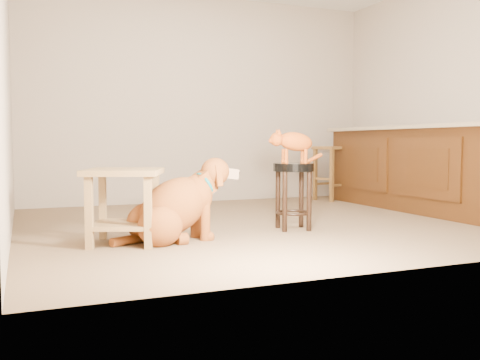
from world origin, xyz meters
name	(u,v)px	position (x,y,z in m)	size (l,w,h in m)	color
floor	(270,223)	(0.00, 0.00, 0.00)	(4.50, 4.00, 0.01)	brown
room_shell	(271,42)	(0.00, 0.00, 1.68)	(4.54, 4.04, 2.62)	#A79886
cabinet_run	(415,171)	(1.94, 0.30, 0.44)	(0.70, 2.56, 0.94)	#44250C
padded_stool	(293,182)	(0.02, -0.43, 0.41)	(0.35, 0.35, 0.58)	black
wood_stool	(332,172)	(1.59, 1.48, 0.37)	(0.46, 0.46, 0.71)	brown
side_table	(124,195)	(-1.46, -0.55, 0.37)	(0.69, 0.69, 0.56)	olive
golden_retriever	(175,208)	(-1.08, -0.58, 0.25)	(1.07, 0.57, 0.68)	brown
tabby_kitten	(292,143)	(0.01, -0.42, 0.75)	(0.53, 0.21, 0.33)	#963E0F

